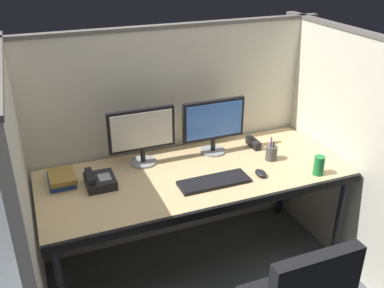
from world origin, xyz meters
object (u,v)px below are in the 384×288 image
monitor_left (142,133)px  monitor_right (214,123)px  red_stapler (253,143)px  book_stack (62,178)px  soda_can (319,165)px  pen_cup (271,153)px  desk_phone (99,181)px  desk (196,181)px  keyboard_main (214,182)px  computer_mouse (261,173)px

monitor_left → monitor_right: 0.49m
red_stapler → book_stack: size_ratio=0.66×
monitor_right → soda_can: monitor_right is taller
monitor_right → pen_cup: 0.43m
red_stapler → pen_cup: bearing=-86.4°
monitor_right → book_stack: monitor_right is taller
book_stack → soda_can: size_ratio=1.87×
soda_can → desk_phone: (-1.28, 0.36, -0.03)m
desk → pen_cup: (0.53, -0.00, 0.10)m
keyboard_main → soda_can: (0.64, -0.14, 0.05)m
computer_mouse → monitor_right: bearing=109.2°
computer_mouse → monitor_left: bearing=145.9°
monitor_left → red_stapler: 0.81m
desk → soda_can: soda_can is taller
soda_can → computer_mouse: bearing=161.1°
keyboard_main → monitor_left: bearing=128.7°
desk → monitor_right: 0.42m
pen_cup → desk_phone: bearing=175.5°
monitor_left → computer_mouse: bearing=-34.1°
monitor_left → pen_cup: size_ratio=2.67×
red_stapler → soda_can: soda_can is taller
monitor_left → pen_cup: monitor_left is taller
desk_phone → soda_can: bearing=-15.9°
red_stapler → desk_phone: desk_phone is taller
desk_phone → pen_cup: bearing=-4.5°
soda_can → pen_cup: bearing=121.4°
red_stapler → desk_phone: size_ratio=0.79×
monitor_left → desk_phone: 0.41m
monitor_left → soda_can: monitor_left is taller
computer_mouse → desk_phone: size_ratio=0.51×
monitor_right → book_stack: 1.02m
monitor_right → pen_cup: (0.31, -0.24, -0.17)m
book_stack → desk_phone: 0.23m
desk → red_stapler: red_stapler is taller
desk → keyboard_main: size_ratio=4.42×
desk → desk_phone: bearing=171.6°
computer_mouse → red_stapler: red_stapler is taller
soda_can → desk: bearing=158.4°
keyboard_main → book_stack: (-0.84, 0.34, 0.02)m
monitor_right → pen_cup: monitor_right is taller
book_stack → soda_can: bearing=-17.7°
monitor_left → soda_can: bearing=-29.2°
monitor_right → computer_mouse: bearing=-70.8°
computer_mouse → desk_phone: desk_phone is taller
desk → keyboard_main: (0.06, -0.14, 0.06)m
book_stack → desk_phone: desk_phone is taller
computer_mouse → red_stapler: bearing=67.3°
monitor_left → desk_phone: size_ratio=2.26×
pen_cup → desk_phone: size_ratio=0.85×
computer_mouse → soda_can: 0.36m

